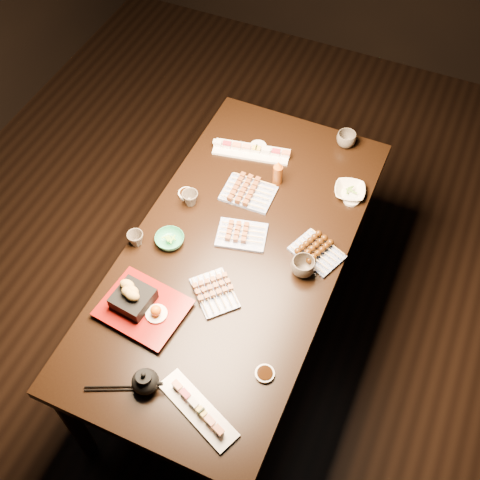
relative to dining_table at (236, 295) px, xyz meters
name	(u,v)px	position (x,y,z in m)	size (l,w,h in m)	color
ground	(224,314)	(-0.11, 0.07, -0.38)	(5.00, 5.00, 0.00)	black
dining_table	(236,295)	(0.00, 0.00, 0.00)	(0.90, 1.80, 0.75)	black
sushi_platter_near	(198,408)	(0.16, -0.70, 0.40)	(0.35, 0.10, 0.04)	white
sushi_platter_far	(251,149)	(-0.17, 0.57, 0.40)	(0.38, 0.10, 0.05)	white
yakitori_plate_center	(242,232)	(-0.01, 0.09, 0.40)	(0.22, 0.16, 0.05)	#828EB6
yakitori_plate_right	(214,291)	(0.01, -0.23, 0.40)	(0.21, 0.15, 0.05)	#828EB6
yakitori_plate_left	(248,190)	(-0.08, 0.32, 0.41)	(0.24, 0.17, 0.06)	#828EB6
tsukune_plate	(317,250)	(0.33, 0.13, 0.40)	(0.21, 0.15, 0.05)	#828EB6
edamame_bowl_green	(170,240)	(-0.28, -0.07, 0.40)	(0.13, 0.13, 0.04)	#2F9160
edamame_bowl_cream	(350,191)	(0.35, 0.51, 0.39)	(0.14, 0.14, 0.03)	#FBEDCD
tempura_tray	(142,303)	(-0.22, -0.42, 0.44)	(0.33, 0.27, 0.12)	black
teacup_near_left	(136,239)	(-0.41, -0.14, 0.41)	(0.07, 0.07, 0.07)	#51483E
teacup_mid_right	(303,267)	(0.30, 0.02, 0.42)	(0.10, 0.10, 0.08)	#51483E
teacup_far_left	(190,198)	(-0.30, 0.16, 0.41)	(0.08, 0.08, 0.07)	#51483E
teacup_far_right	(346,139)	(0.24, 0.81, 0.41)	(0.10, 0.10, 0.08)	#51483E
teapot	(145,380)	(-0.05, -0.70, 0.43)	(0.12, 0.12, 0.10)	black
condiment_bottle	(278,172)	(0.02, 0.44, 0.44)	(0.05, 0.05, 0.14)	#6D330E
sauce_dish_west	(186,194)	(-0.34, 0.20, 0.38)	(0.08, 0.08, 0.01)	white
sauce_dish_east	(352,200)	(0.38, 0.48, 0.38)	(0.08, 0.08, 0.01)	white
sauce_dish_se	(265,374)	(0.33, -0.48, 0.38)	(0.08, 0.08, 0.01)	white
sauce_dish_nw	(258,147)	(-0.15, 0.62, 0.38)	(0.08, 0.08, 0.01)	white
chopsticks_near	(117,388)	(-0.15, -0.75, 0.38)	(0.24, 0.02, 0.01)	black
chopsticks_se	(208,419)	(0.21, -0.72, 0.38)	(0.21, 0.02, 0.01)	black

